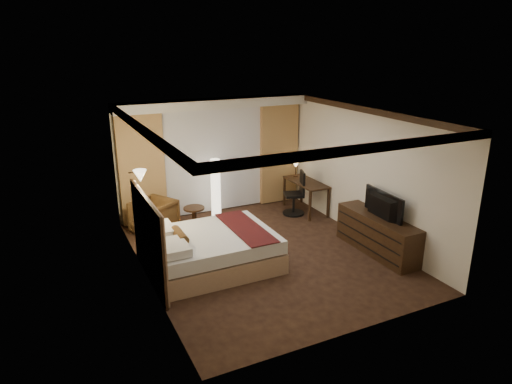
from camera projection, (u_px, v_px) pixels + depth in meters
name	position (u px, v px, depth m)	size (l,w,h in m)	color
floor	(265.00, 254.00, 8.80)	(4.50, 5.50, 0.01)	black
ceiling	(266.00, 114.00, 7.96)	(4.50, 5.50, 0.01)	white
back_wall	(213.00, 156.00, 10.73)	(4.50, 0.02, 2.70)	silver
left_wall	(143.00, 206.00, 7.45)	(0.02, 5.50, 2.70)	silver
right_wall	(364.00, 173.00, 9.31)	(0.02, 5.50, 2.70)	silver
crown_molding	(266.00, 118.00, 7.98)	(4.50, 5.50, 0.12)	black
soffit	(215.00, 103.00, 10.12)	(4.50, 0.50, 0.20)	white
curtain_sheer	(214.00, 161.00, 10.69)	(2.48, 0.04, 2.45)	silver
curtain_left_drape	(142.00, 170.00, 9.94)	(1.00, 0.14, 2.45)	tan
curtain_right_drape	(279.00, 154.00, 11.35)	(1.00, 0.14, 2.45)	tan
wall_sconce	(140.00, 176.00, 8.16)	(0.24, 0.24, 0.24)	white
bed	(212.00, 250.00, 8.24)	(2.21, 1.73, 0.65)	white
headboard	(149.00, 239.00, 7.65)	(0.12, 2.03, 1.50)	#A17C5E
armchair	(154.00, 215.00, 9.68)	(0.78, 0.73, 0.80)	#462C15
side_table	(194.00, 218.00, 9.93)	(0.46, 0.46, 0.50)	black
floor_lamp	(216.00, 189.00, 10.44)	(0.30, 0.30, 1.41)	white
desk	(306.00, 196.00, 10.94)	(0.55, 1.29, 0.75)	black
desk_lamp	(296.00, 170.00, 11.19)	(0.18, 0.18, 0.34)	#FFD899
office_chair	(294.00, 193.00, 10.70)	(0.51, 0.51, 1.05)	black
dresser	(377.00, 234.00, 8.79)	(0.50, 1.91, 0.74)	black
television	(379.00, 201.00, 8.56)	(1.09, 0.63, 0.14)	black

